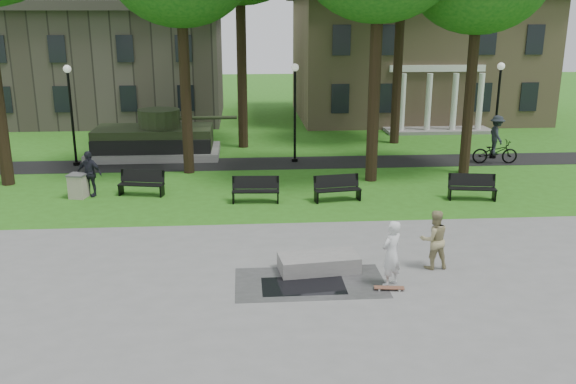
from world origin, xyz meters
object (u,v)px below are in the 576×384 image
concrete_block (319,263)px  trash_bin (78,186)px  friend_watching (434,239)px  skateboarder (391,254)px  cyclist (496,144)px  park_bench_0 (141,182)px

concrete_block → trash_bin: bearing=137.3°
friend_watching → trash_bin: (-11.76, 7.90, -0.38)m
concrete_block → skateboarder: size_ratio=1.23×
cyclist → park_bench_0: bearing=109.0°
skateboarder → trash_bin: size_ratio=1.87×
trash_bin → skateboarder: bearing=-41.1°
skateboarder → concrete_block: bearing=-68.9°
concrete_block → cyclist: (10.11, 12.31, 0.71)m
skateboarder → park_bench_0: size_ratio=0.97×
skateboarder → trash_bin: 13.65m
skateboarder → park_bench_0: bearing=-86.2°
concrete_block → cyclist: cyclist is taller
friend_watching → trash_bin: bearing=-39.7°
park_bench_0 → trash_bin: bearing=-163.6°
cyclist → park_bench_0: 16.77m
skateboarder → friend_watching: (1.47, 1.07, -0.05)m
park_bench_0 → skateboarder: bearing=-37.9°
skateboarder → cyclist: bearing=-158.7°
skateboarder → park_bench_0: 12.10m
concrete_block → skateboarder: skateboarder is taller
cyclist → trash_bin: cyclist is taller
park_bench_0 → trash_bin: park_bench_0 is taller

